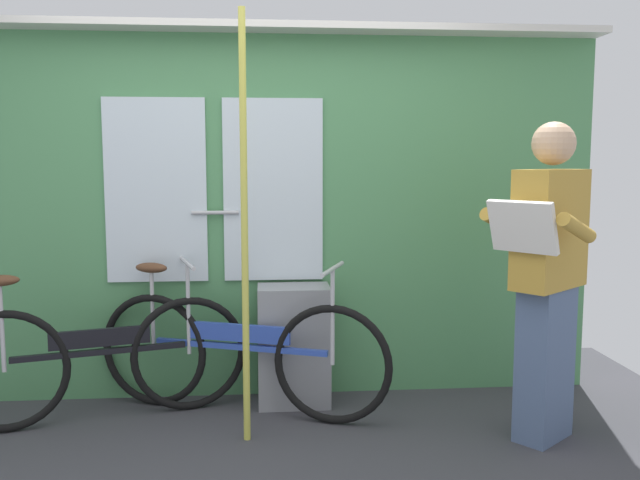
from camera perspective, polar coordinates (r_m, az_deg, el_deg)
name	(u,v)px	position (r m, az deg, el deg)	size (l,w,h in m)	color
train_door_wall	(247,207)	(4.16, -6.14, 2.77)	(4.29, 0.28, 2.25)	#4C8C56
bicycle_near_door	(99,358)	(4.02, -18.14, -9.46)	(1.61, 0.59, 0.88)	black
bicycle_leaning_behind	(238,353)	(3.95, -6.93, -9.42)	(1.68, 0.73, 0.89)	black
passenger_reading_newspaper	(547,275)	(3.66, 18.65, -2.85)	(0.62, 0.59, 1.65)	slate
trash_bin_by_wall	(294,345)	(4.09, -2.22, -8.87)	(0.43, 0.28, 0.72)	gray
handrail_pole	(245,231)	(3.45, -6.39, 0.76)	(0.04, 0.04, 2.21)	#C6C14C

